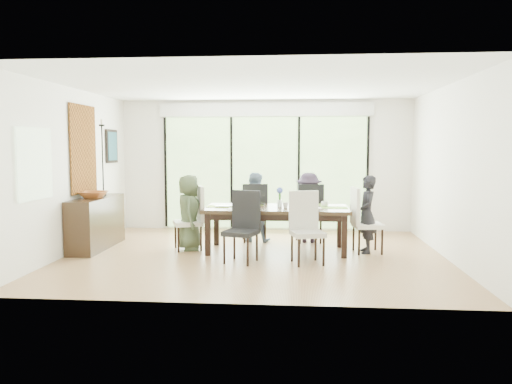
# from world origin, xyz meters

# --- Properties ---
(floor) EXTENTS (6.00, 5.00, 0.01)m
(floor) POSITION_xyz_m (0.00, 0.00, -0.01)
(floor) COLOR brown
(floor) RESTS_ON ground
(ceiling) EXTENTS (6.00, 5.00, 0.01)m
(ceiling) POSITION_xyz_m (0.00, 0.00, 2.71)
(ceiling) COLOR white
(ceiling) RESTS_ON wall_back
(wall_back) EXTENTS (6.00, 0.02, 2.70)m
(wall_back) POSITION_xyz_m (0.00, 2.51, 1.35)
(wall_back) COLOR white
(wall_back) RESTS_ON floor
(wall_front) EXTENTS (6.00, 0.02, 2.70)m
(wall_front) POSITION_xyz_m (0.00, -2.51, 1.35)
(wall_front) COLOR beige
(wall_front) RESTS_ON floor
(wall_left) EXTENTS (0.02, 5.00, 2.70)m
(wall_left) POSITION_xyz_m (-3.01, 0.00, 1.35)
(wall_left) COLOR white
(wall_left) RESTS_ON floor
(wall_right) EXTENTS (0.02, 5.00, 2.70)m
(wall_right) POSITION_xyz_m (3.01, 0.00, 1.35)
(wall_right) COLOR silver
(wall_right) RESTS_ON floor
(glass_doors) EXTENTS (4.20, 0.02, 2.30)m
(glass_doors) POSITION_xyz_m (0.00, 2.47, 1.20)
(glass_doors) COLOR #598C3F
(glass_doors) RESTS_ON wall_back
(blinds_header) EXTENTS (4.40, 0.06, 0.28)m
(blinds_header) POSITION_xyz_m (0.00, 2.46, 2.50)
(blinds_header) COLOR white
(blinds_header) RESTS_ON wall_back
(mullion_a) EXTENTS (0.05, 0.04, 2.30)m
(mullion_a) POSITION_xyz_m (-2.10, 2.46, 1.20)
(mullion_a) COLOR black
(mullion_a) RESTS_ON wall_back
(mullion_b) EXTENTS (0.05, 0.04, 2.30)m
(mullion_b) POSITION_xyz_m (-0.70, 2.46, 1.20)
(mullion_b) COLOR black
(mullion_b) RESTS_ON wall_back
(mullion_c) EXTENTS (0.05, 0.04, 2.30)m
(mullion_c) POSITION_xyz_m (0.70, 2.46, 1.20)
(mullion_c) COLOR black
(mullion_c) RESTS_ON wall_back
(mullion_d) EXTENTS (0.05, 0.04, 2.30)m
(mullion_d) POSITION_xyz_m (2.10, 2.46, 1.20)
(mullion_d) COLOR black
(mullion_d) RESTS_ON wall_back
(side_window) EXTENTS (0.02, 0.90, 1.00)m
(side_window) POSITION_xyz_m (-2.97, -1.20, 1.50)
(side_window) COLOR #8CAD7F
(side_window) RESTS_ON wall_left
(deck) EXTENTS (6.00, 1.80, 0.10)m
(deck) POSITION_xyz_m (0.00, 3.40, -0.05)
(deck) COLOR brown
(deck) RESTS_ON ground
(rail_top) EXTENTS (6.00, 0.08, 0.06)m
(rail_top) POSITION_xyz_m (0.00, 4.20, 0.55)
(rail_top) COLOR #503922
(rail_top) RESTS_ON deck
(foliage_left) EXTENTS (3.20, 3.20, 3.20)m
(foliage_left) POSITION_xyz_m (-1.80, 5.20, 1.44)
(foliage_left) COLOR #14380F
(foliage_left) RESTS_ON ground
(foliage_mid) EXTENTS (4.00, 4.00, 4.00)m
(foliage_mid) POSITION_xyz_m (0.40, 5.80, 1.80)
(foliage_mid) COLOR #14380F
(foliage_mid) RESTS_ON ground
(foliage_right) EXTENTS (2.80, 2.80, 2.80)m
(foliage_right) POSITION_xyz_m (2.20, 5.00, 1.26)
(foliage_right) COLOR #14380F
(foliage_right) RESTS_ON ground
(foliage_far) EXTENTS (3.60, 3.60, 3.60)m
(foliage_far) POSITION_xyz_m (-0.60, 6.50, 1.62)
(foliage_far) COLOR #14380F
(foliage_far) RESTS_ON ground
(table_top) EXTENTS (2.37, 1.09, 0.06)m
(table_top) POSITION_xyz_m (0.33, 0.36, 0.71)
(table_top) COLOR black
(table_top) RESTS_ON floor
(table_apron) EXTENTS (2.17, 0.89, 0.10)m
(table_apron) POSITION_xyz_m (0.33, 0.36, 0.62)
(table_apron) COLOR black
(table_apron) RESTS_ON floor
(table_leg_fl) EXTENTS (0.09, 0.09, 0.68)m
(table_leg_fl) POSITION_xyz_m (-0.75, -0.07, 0.34)
(table_leg_fl) COLOR black
(table_leg_fl) RESTS_ON floor
(table_leg_fr) EXTENTS (0.09, 0.09, 0.68)m
(table_leg_fr) POSITION_xyz_m (1.41, -0.07, 0.34)
(table_leg_fr) COLOR black
(table_leg_fr) RESTS_ON floor
(table_leg_bl) EXTENTS (0.09, 0.09, 0.68)m
(table_leg_bl) POSITION_xyz_m (-0.75, 0.79, 0.34)
(table_leg_bl) COLOR black
(table_leg_bl) RESTS_ON floor
(table_leg_br) EXTENTS (0.09, 0.09, 0.68)m
(table_leg_br) POSITION_xyz_m (1.41, 0.79, 0.34)
(table_leg_br) COLOR black
(table_leg_br) RESTS_ON floor
(chair_left_end) EXTENTS (0.59, 0.59, 1.09)m
(chair_left_end) POSITION_xyz_m (-1.17, 0.36, 0.54)
(chair_left_end) COLOR silver
(chair_left_end) RESTS_ON floor
(chair_right_end) EXTENTS (0.51, 0.51, 1.09)m
(chair_right_end) POSITION_xyz_m (1.83, 0.36, 0.54)
(chair_right_end) COLOR white
(chair_right_end) RESTS_ON floor
(chair_far_left) EXTENTS (0.52, 0.52, 1.09)m
(chair_far_left) POSITION_xyz_m (-0.12, 1.21, 0.54)
(chair_far_left) COLOR black
(chair_far_left) RESTS_ON floor
(chair_far_right) EXTENTS (0.52, 0.52, 1.09)m
(chair_far_right) POSITION_xyz_m (0.88, 1.21, 0.54)
(chair_far_right) COLOR black
(chair_far_right) RESTS_ON floor
(chair_near_left) EXTENTS (0.56, 0.56, 1.09)m
(chair_near_left) POSITION_xyz_m (-0.17, -0.51, 0.54)
(chair_near_left) COLOR black
(chair_near_left) RESTS_ON floor
(chair_near_right) EXTENTS (0.56, 0.56, 1.09)m
(chair_near_right) POSITION_xyz_m (0.83, -0.51, 0.54)
(chair_near_right) COLOR beige
(chair_near_right) RESTS_ON floor
(person_left_end) EXTENTS (0.47, 0.65, 1.27)m
(person_left_end) POSITION_xyz_m (-1.15, 0.36, 0.64)
(person_left_end) COLOR #414F35
(person_left_end) RESTS_ON floor
(person_right_end) EXTENTS (0.39, 0.60, 1.27)m
(person_right_end) POSITION_xyz_m (1.81, 0.36, 0.64)
(person_right_end) COLOR black
(person_right_end) RESTS_ON floor
(person_far_left) EXTENTS (0.62, 0.42, 1.27)m
(person_far_left) POSITION_xyz_m (-0.12, 1.19, 0.64)
(person_far_left) COLOR #6E849F
(person_far_left) RESTS_ON floor
(person_far_right) EXTENTS (0.62, 0.41, 1.27)m
(person_far_right) POSITION_xyz_m (0.88, 1.19, 0.64)
(person_far_right) COLOR #2A2030
(person_far_right) RESTS_ON floor
(placemat_left) EXTENTS (0.43, 0.32, 0.01)m
(placemat_left) POSITION_xyz_m (-0.62, 0.36, 0.74)
(placemat_left) COLOR #93B641
(placemat_left) RESTS_ON table_top
(placemat_right) EXTENTS (0.43, 0.32, 0.01)m
(placemat_right) POSITION_xyz_m (1.28, 0.36, 0.74)
(placemat_right) COLOR #80B440
(placemat_right) RESTS_ON table_top
(placemat_far_l) EXTENTS (0.43, 0.32, 0.01)m
(placemat_far_l) POSITION_xyz_m (-0.12, 0.76, 0.74)
(placemat_far_l) COLOR #74AB3D
(placemat_far_l) RESTS_ON table_top
(placemat_far_r) EXTENTS (0.43, 0.32, 0.01)m
(placemat_far_r) POSITION_xyz_m (0.88, 0.76, 0.74)
(placemat_far_r) COLOR #7EB33F
(placemat_far_r) RESTS_ON table_top
(placemat_paper) EXTENTS (0.43, 0.32, 0.01)m
(placemat_paper) POSITION_xyz_m (-0.22, 0.06, 0.74)
(placemat_paper) COLOR white
(placemat_paper) RESTS_ON table_top
(tablet_far_l) EXTENTS (0.26, 0.18, 0.01)m
(tablet_far_l) POSITION_xyz_m (-0.02, 0.71, 0.75)
(tablet_far_l) COLOR black
(tablet_far_l) RESTS_ON table_top
(tablet_far_r) EXTENTS (0.24, 0.17, 0.01)m
(tablet_far_r) POSITION_xyz_m (0.83, 0.71, 0.75)
(tablet_far_r) COLOR black
(tablet_far_r) RESTS_ON table_top
(papers) EXTENTS (0.30, 0.22, 0.00)m
(papers) POSITION_xyz_m (1.03, 0.31, 0.74)
(papers) COLOR white
(papers) RESTS_ON table_top
(platter_base) EXTENTS (0.26, 0.26, 0.02)m
(platter_base) POSITION_xyz_m (-0.22, 0.06, 0.76)
(platter_base) COLOR white
(platter_base) RESTS_ON table_top
(platter_snacks) EXTENTS (0.20, 0.20, 0.01)m
(platter_snacks) POSITION_xyz_m (-0.22, 0.06, 0.78)
(platter_snacks) COLOR orange
(platter_snacks) RESTS_ON table_top
(vase) EXTENTS (0.08, 0.08, 0.12)m
(vase) POSITION_xyz_m (0.38, 0.41, 0.80)
(vase) COLOR silver
(vase) RESTS_ON table_top
(hyacinth_stems) EXTENTS (0.04, 0.04, 0.16)m
(hyacinth_stems) POSITION_xyz_m (0.38, 0.41, 0.92)
(hyacinth_stems) COLOR #337226
(hyacinth_stems) RESTS_ON table_top
(hyacinth_blooms) EXTENTS (0.11, 0.11, 0.11)m
(hyacinth_blooms) POSITION_xyz_m (0.38, 0.41, 1.02)
(hyacinth_blooms) COLOR #485AB4
(hyacinth_blooms) RESTS_ON table_top
(laptop) EXTENTS (0.36, 0.27, 0.03)m
(laptop) POSITION_xyz_m (-0.52, 0.26, 0.75)
(laptop) COLOR silver
(laptop) RESTS_ON table_top
(cup_a) EXTENTS (0.15, 0.15, 0.09)m
(cup_a) POSITION_xyz_m (-0.37, 0.51, 0.79)
(cup_a) COLOR white
(cup_a) RESTS_ON table_top
(cup_b) EXTENTS (0.13, 0.13, 0.09)m
(cup_b) POSITION_xyz_m (0.48, 0.26, 0.79)
(cup_b) COLOR white
(cup_b) RESTS_ON table_top
(cup_c) EXTENTS (0.16, 0.16, 0.09)m
(cup_c) POSITION_xyz_m (1.13, 0.46, 0.79)
(cup_c) COLOR white
(cup_c) RESTS_ON table_top
(book) EXTENTS (0.20, 0.25, 0.02)m
(book) POSITION_xyz_m (0.58, 0.41, 0.75)
(book) COLOR white
(book) RESTS_ON table_top
(sideboard) EXTENTS (0.44, 1.56, 0.88)m
(sideboard) POSITION_xyz_m (-2.76, 0.35, 0.44)
(sideboard) COLOR black
(sideboard) RESTS_ON floor
(bowl) EXTENTS (0.46, 0.46, 0.11)m
(bowl) POSITION_xyz_m (-2.76, 0.25, 0.93)
(bowl) COLOR brown
(bowl) RESTS_ON sideboard
(candlestick_base) EXTENTS (0.10, 0.10, 0.04)m
(candlestick_base) POSITION_xyz_m (-2.76, 0.70, 0.90)
(candlestick_base) COLOR black
(candlestick_base) RESTS_ON sideboard
(candlestick_shaft) EXTENTS (0.02, 0.02, 1.22)m
(candlestick_shaft) POSITION_xyz_m (-2.76, 0.70, 1.51)
(candlestick_shaft) COLOR black
(candlestick_shaft) RESTS_ON sideboard
(candlestick_pan) EXTENTS (0.10, 0.10, 0.03)m
(candlestick_pan) POSITION_xyz_m (-2.76, 0.70, 2.11)
(candlestick_pan) COLOR black
(candlestick_pan) RESTS_ON sideboard
(candle) EXTENTS (0.04, 0.04, 0.10)m
(candle) POSITION_xyz_m (-2.76, 0.70, 2.17)
(candle) COLOR silver
(candle) RESTS_ON sideboard
(tapestry) EXTENTS (0.02, 1.00, 1.50)m
(tapestry) POSITION_xyz_m (-2.97, 0.40, 1.70)
(tapestry) COLOR #914B15
(tapestry) RESTS_ON wall_left
(art_frame) EXTENTS (0.03, 0.55, 0.65)m
(art_frame) POSITION_xyz_m (-2.97, 1.70, 1.75)
(art_frame) COLOR black
(art_frame) RESTS_ON wall_left
(art_canvas) EXTENTS (0.01, 0.45, 0.55)m
(art_canvas) POSITION_xyz_m (-2.95, 1.70, 1.75)
(art_canvas) COLOR #173E4B
(art_canvas) RESTS_ON wall_left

